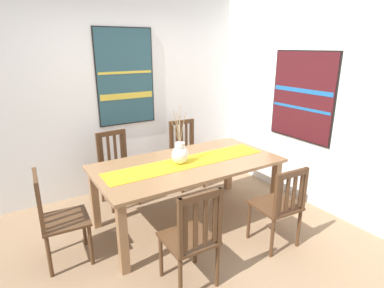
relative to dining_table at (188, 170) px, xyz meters
The scene contains 13 objects.
ground_plane 0.84m from the dining_table, 114.11° to the right, with size 6.40×6.40×0.03m, color #8E7051.
wall_back 1.57m from the dining_table, 98.41° to the left, with size 6.40×0.12×2.70m, color white.
wall_side 1.85m from the dining_table, 15.62° to the right, with size 0.12×6.40×2.70m, color white.
dining_table is the anchor object (origin of this frame).
table_runner 0.09m from the dining_table, 63.43° to the right, with size 1.91×0.36×0.01m, color gold.
centerpiece_vase 0.23m from the dining_table, behind, with size 0.24×0.18×0.64m.
chair_0 1.07m from the dining_table, 119.49° to the right, with size 0.43×0.43×0.94m.
chair_1 1.07m from the dining_table, 120.30° to the left, with size 0.44×0.44×0.95m.
chair_2 1.07m from the dining_table, 60.57° to the left, with size 0.45×0.45×0.96m.
chair_3 1.42m from the dining_table, behind, with size 0.45×0.45×0.93m.
chair_4 1.06m from the dining_table, 59.05° to the right, with size 0.44×0.44×0.88m.
painting_on_back_wall 1.63m from the dining_table, 97.73° to the left, with size 0.81×0.05×1.29m.
painting_on_side_wall 1.76m from the dining_table, ahead, with size 0.05×0.94×1.13m.
Camera 1 is at (-1.50, -2.34, 2.00)m, focal length 29.15 mm.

